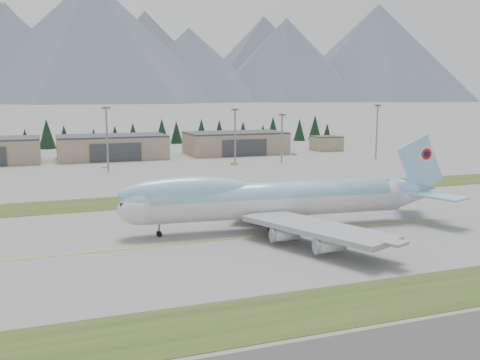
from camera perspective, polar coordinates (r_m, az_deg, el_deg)
name	(u,v)px	position (r m, az deg, el deg)	size (l,w,h in m)	color
ground	(273,235)	(112.17, 3.53, -5.85)	(7000.00, 7000.00, 0.00)	slate
grass_strip_near	(379,299)	(80.51, 14.65, -12.23)	(400.00, 14.00, 0.08)	#2C4217
grass_strip_far	(210,197)	(153.44, -3.19, -1.79)	(400.00, 18.00, 0.08)	#2C4217
taxiway_line_main	(273,235)	(112.17, 3.53, -5.85)	(400.00, 0.40, 0.02)	gold
boeing_747_freighter	(274,199)	(115.76, 3.64, -2.04)	(75.96, 65.29, 19.99)	silver
hangar_center	(112,147)	(251.90, -13.48, 3.47)	(48.00, 26.60, 10.80)	gray
hangar_right	(236,143)	(265.48, -0.48, 3.99)	(48.00, 26.60, 10.80)	gray
control_shed	(326,143)	(284.55, 9.20, 3.89)	(14.00, 12.00, 7.60)	gray
floodlight_masts	(191,127)	(215.83, -5.24, 5.68)	(203.27, 10.51, 24.59)	gray
service_vehicle_a	(104,168)	(221.11, -14.26, 1.28)	(1.29, 3.19, 1.09)	white
service_vehicle_b	(234,164)	(224.23, -0.64, 1.67)	(1.16, 3.29, 1.08)	#C1D836
service_vehicle_c	(294,155)	(262.67, 5.81, 2.71)	(1.49, 3.67, 1.06)	silver
conifer_belt	(144,133)	(316.12, -10.16, 4.94)	(271.78, 15.74, 16.29)	black
mountain_ridge_front	(7,43)	(2270.96, -23.62, 13.24)	(4282.78, 1130.61, 522.47)	#474F5E
mountain_ridge_rear	(82,51)	(3015.05, -16.47, 13.02)	(4460.25, 1067.03, 533.51)	#474F5E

